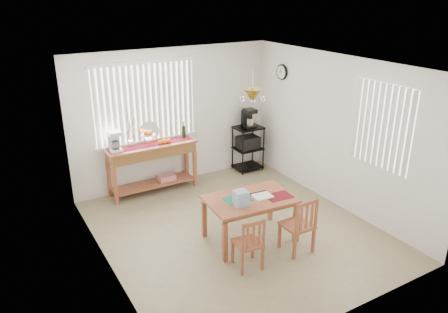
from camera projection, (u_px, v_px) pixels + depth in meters
ground at (236, 230)px, 6.92m from camera, size 4.00×4.50×0.01m
room_shell at (237, 128)px, 6.31m from camera, size 4.20×4.70×2.70m
sideboard at (153, 156)px, 8.00m from camera, size 1.66×0.47×0.93m
sideboard_items at (136, 139)px, 7.74m from camera, size 1.58×0.40×0.71m
wire_cart at (248, 144)px, 9.03m from camera, size 0.55×0.44×0.94m
cart_items at (248, 118)px, 8.84m from camera, size 0.22×0.26×0.39m
dining_table at (250, 203)px, 6.47m from camera, size 1.35×0.93×0.69m
table_items at (246, 198)px, 6.26m from camera, size 0.99×0.54×0.22m
chair_left at (249, 244)px, 5.86m from camera, size 0.40×0.40×0.77m
chair_right at (299, 225)px, 6.21m from camera, size 0.40×0.40×0.87m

